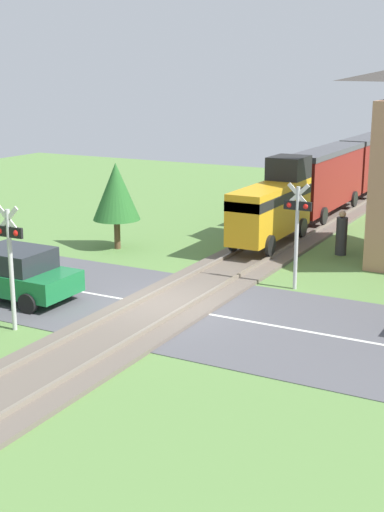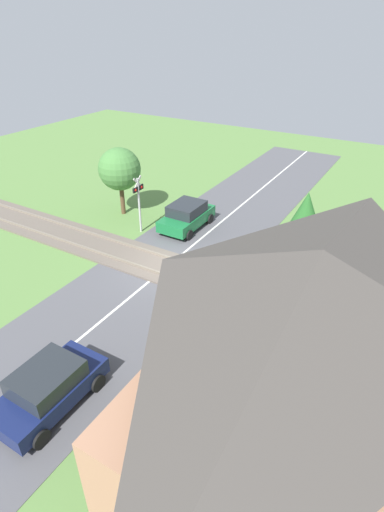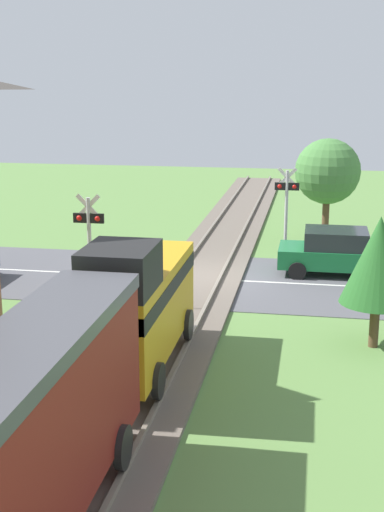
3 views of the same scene
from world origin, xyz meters
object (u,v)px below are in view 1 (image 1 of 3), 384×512
object	(u,v)px
train	(334,175)
car_near_crossing	(15,273)
crossing_signal_west_approach	(10,252)
pedestrian_by_station	(342,235)
crossing_signal_east_approach	(297,222)

from	to	relation	value
train	car_near_crossing	world-z (taller)	train
car_near_crossing	crossing_signal_west_approach	bearing A→B (deg)	-49.10
car_near_crossing	pedestrian_by_station	xyz separation A→B (m)	(7.11, 9.89, -0.04)
crossing_signal_west_approach	crossing_signal_east_approach	size ratio (longest dim) A/B	1.00
train	crossing_signal_west_approach	world-z (taller)	train
train	car_near_crossing	size ratio (longest dim) A/B	5.49
crossing_signal_west_approach	pedestrian_by_station	distance (m)	13.16
crossing_signal_west_approach	crossing_signal_east_approach	xyz separation A→B (m)	(5.31, 7.03, 0.00)
crossing_signal_east_approach	crossing_signal_west_approach	bearing A→B (deg)	-127.03
crossing_signal_west_approach	crossing_signal_east_approach	distance (m)	8.81
car_near_crossing	crossing_signal_west_approach	world-z (taller)	crossing_signal_west_approach
car_near_crossing	train	bearing A→B (deg)	75.59
crossing_signal_west_approach	pedestrian_by_station	xyz separation A→B (m)	(5.31, 11.97, -1.38)
crossing_signal_east_approach	car_near_crossing	bearing A→B (deg)	-145.10
crossing_signal_west_approach	pedestrian_by_station	bearing A→B (deg)	66.08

